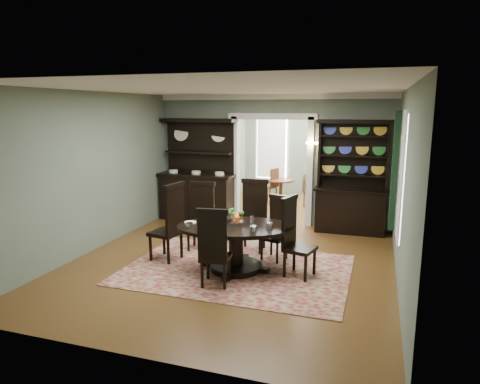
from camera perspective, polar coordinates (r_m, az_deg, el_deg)
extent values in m
cube|color=#583817|center=(7.59, -1.34, -9.64)|extent=(5.50, 6.00, 0.01)
cube|color=white|center=(7.11, -1.45, 13.66)|extent=(5.50, 6.00, 0.01)
cube|color=slate|center=(8.50, -19.18, 2.49)|extent=(0.01, 6.00, 3.00)
cube|color=slate|center=(6.81, 21.00, 0.36)|extent=(0.01, 6.00, 3.00)
cube|color=slate|center=(4.54, -14.05, -4.35)|extent=(5.50, 0.01, 3.00)
cube|color=slate|center=(10.63, -5.34, 4.66)|extent=(1.85, 0.01, 3.00)
cube|color=slate|center=(9.78, 14.76, 3.79)|extent=(1.85, 0.01, 3.00)
cube|color=slate|center=(9.98, 4.40, 11.46)|extent=(1.80, 0.01, 0.50)
cube|color=silver|center=(9.93, 4.35, 12.55)|extent=(5.50, 0.10, 0.12)
cube|color=#583817|center=(11.99, 6.18, -1.92)|extent=(3.50, 3.50, 0.01)
cube|color=white|center=(11.69, 6.49, 12.59)|extent=(3.50, 3.50, 0.01)
cube|color=slate|center=(12.22, -1.77, 5.54)|extent=(0.01, 3.50, 3.00)
cube|color=slate|center=(11.52, 14.91, 4.84)|extent=(0.01, 3.50, 3.00)
cube|color=slate|center=(13.46, 7.85, 5.96)|extent=(3.50, 0.01, 3.00)
cube|color=silver|center=(13.58, 4.27, 6.29)|extent=(1.05, 0.06, 2.20)
cube|color=silver|center=(13.28, 11.45, 5.99)|extent=(1.05, 0.06, 2.20)
cube|color=silver|center=(10.33, -0.59, 3.13)|extent=(0.14, 0.25, 2.50)
cube|color=silver|center=(9.91, 9.34, 2.64)|extent=(0.14, 0.25, 2.50)
cube|color=silver|center=(9.98, 4.38, 10.02)|extent=(2.08, 0.25, 0.14)
cube|color=white|center=(7.39, 20.76, 1.95)|extent=(0.02, 1.10, 2.00)
cube|color=silver|center=(7.39, 20.65, 1.95)|extent=(0.01, 1.22, 2.12)
cube|color=black|center=(8.06, 19.92, 2.71)|extent=(0.10, 0.35, 2.10)
cube|color=gold|center=(9.75, 9.67, 6.05)|extent=(0.08, 0.05, 0.18)
sphere|color=#FFD88C|center=(9.62, 8.96, 6.48)|extent=(0.07, 0.07, 0.07)
sphere|color=#FFD88C|center=(9.59, 10.15, 6.42)|extent=(0.07, 0.07, 0.07)
cube|color=maroon|center=(7.35, -0.41, -10.27)|extent=(3.72, 2.63, 0.01)
ellipsoid|color=black|center=(7.10, -0.54, -4.71)|extent=(2.23, 1.73, 0.05)
cylinder|color=black|center=(7.11, -0.54, -4.99)|extent=(2.25, 2.25, 0.03)
cylinder|color=black|center=(7.21, -0.54, -7.43)|extent=(0.25, 0.25, 0.68)
cylinder|color=black|center=(7.32, -0.53, -9.96)|extent=(0.87, 0.87, 0.10)
cylinder|color=silver|center=(7.17, -0.79, -4.10)|extent=(0.31, 0.31, 0.06)
cube|color=black|center=(8.26, -5.35, -4.58)|extent=(0.50, 0.48, 0.06)
cube|color=black|center=(8.34, -4.99, -1.58)|extent=(0.46, 0.10, 0.78)
cube|color=black|center=(8.27, -5.03, 1.12)|extent=(0.50, 0.12, 0.08)
cylinder|color=black|center=(8.21, -6.89, -6.36)|extent=(0.05, 0.05, 0.46)
cylinder|color=black|center=(8.11, -4.48, -6.55)|extent=(0.05, 0.05, 0.46)
cylinder|color=black|center=(8.54, -6.11, -5.67)|extent=(0.05, 0.05, 0.46)
cylinder|color=black|center=(8.44, -3.78, -5.83)|extent=(0.05, 0.05, 0.46)
cube|color=black|center=(8.13, 1.67, -4.60)|extent=(0.51, 0.49, 0.06)
cube|color=black|center=(8.23, 2.01, -1.40)|extent=(0.49, 0.08, 0.82)
cube|color=black|center=(8.15, 2.03, 1.48)|extent=(0.53, 0.11, 0.08)
cylinder|color=black|center=(8.07, 0.05, -6.52)|extent=(0.05, 0.05, 0.48)
cylinder|color=black|center=(7.99, 2.69, -6.71)|extent=(0.05, 0.05, 0.48)
cylinder|color=black|center=(8.42, 0.69, -5.76)|extent=(0.05, 0.05, 0.48)
cylinder|color=black|center=(8.34, 3.22, -5.94)|extent=(0.05, 0.05, 0.48)
cube|color=black|center=(7.70, 4.60, -6.10)|extent=(0.51, 0.50, 0.05)
cube|color=black|center=(7.75, 5.33, -3.26)|extent=(0.40, 0.17, 0.70)
cube|color=black|center=(7.67, 5.38, -0.68)|extent=(0.44, 0.20, 0.07)
cylinder|color=black|center=(7.72, 2.92, -7.65)|extent=(0.04, 0.04, 0.41)
cylinder|color=black|center=(7.56, 4.98, -8.09)|extent=(0.04, 0.04, 0.41)
cylinder|color=black|center=(7.97, 4.20, -7.04)|extent=(0.04, 0.04, 0.41)
cylinder|color=black|center=(7.82, 6.21, -7.45)|extent=(0.04, 0.04, 0.41)
cube|color=black|center=(7.77, -9.88, -5.38)|extent=(0.55, 0.57, 0.07)
cube|color=black|center=(7.54, -8.68, -2.45)|extent=(0.14, 0.50, 0.85)
cube|color=black|center=(7.45, -8.78, 0.80)|extent=(0.17, 0.55, 0.09)
cylinder|color=black|center=(8.11, -10.09, -6.54)|extent=(0.05, 0.05, 0.50)
cylinder|color=black|center=(7.82, -11.85, -7.27)|extent=(0.05, 0.05, 0.50)
cylinder|color=black|center=(7.88, -7.82, -6.98)|extent=(0.05, 0.05, 0.50)
cylinder|color=black|center=(7.59, -9.54, -7.76)|extent=(0.05, 0.05, 0.50)
cube|color=black|center=(6.99, 8.00, -7.53)|extent=(0.54, 0.56, 0.06)
cube|color=black|center=(6.95, 6.57, -4.12)|extent=(0.16, 0.46, 0.79)
cube|color=black|center=(6.86, 6.64, -0.88)|extent=(0.19, 0.51, 0.08)
cylinder|color=black|center=(6.85, 8.72, -10.02)|extent=(0.05, 0.05, 0.46)
cylinder|color=black|center=(7.16, 9.89, -9.09)|extent=(0.05, 0.05, 0.46)
cylinder|color=black|center=(6.98, 5.96, -9.51)|extent=(0.05, 0.05, 0.46)
cylinder|color=black|center=(7.29, 7.22, -8.63)|extent=(0.05, 0.05, 0.46)
cube|color=black|center=(6.62, -3.25, -8.70)|extent=(0.50, 0.48, 0.06)
cube|color=black|center=(6.32, -3.70, -5.99)|extent=(0.45, 0.11, 0.75)
cube|color=black|center=(6.22, -3.74, -2.60)|extent=(0.49, 0.13, 0.08)
cylinder|color=black|center=(6.82, -1.45, -10.06)|extent=(0.05, 0.05, 0.44)
cylinder|color=black|center=(6.89, -4.31, -9.85)|extent=(0.05, 0.05, 0.44)
cylinder|color=black|center=(6.50, -2.08, -11.14)|extent=(0.05, 0.05, 0.44)
cylinder|color=black|center=(6.58, -5.08, -10.90)|extent=(0.05, 0.05, 0.44)
cube|color=black|center=(10.46, -5.68, -0.74)|extent=(1.77, 0.65, 1.09)
cube|color=black|center=(10.36, -5.74, 2.34)|extent=(1.88, 0.71, 0.05)
cube|color=black|center=(10.50, -5.28, 6.07)|extent=(1.75, 0.14, 1.29)
cube|color=black|center=(10.41, -5.51, 5.30)|extent=(1.70, 0.36, 0.04)
cube|color=black|center=(10.34, -5.64, 9.51)|extent=(1.87, 0.44, 0.09)
cube|color=black|center=(9.65, 14.46, -2.50)|extent=(1.47, 0.53, 0.94)
cube|color=black|center=(9.56, 14.60, 0.30)|extent=(1.57, 0.58, 0.04)
cube|color=black|center=(9.66, 14.89, 4.74)|extent=(1.47, 0.07, 1.42)
cube|color=black|center=(9.62, 10.61, 4.89)|extent=(0.05, 0.27, 1.46)
cube|color=black|center=(9.54, 19.13, 4.42)|extent=(0.05, 0.27, 1.46)
cube|color=black|center=(9.48, 15.06, 9.06)|extent=(1.57, 0.34, 0.08)
cube|color=black|center=(9.61, 14.73, 2.19)|extent=(1.47, 0.28, 0.03)
cube|color=black|center=(9.55, 14.85, 4.67)|extent=(1.47, 0.28, 0.03)
cube|color=black|center=(9.52, 14.98, 7.17)|extent=(1.47, 0.28, 0.03)
cylinder|color=#502A16|center=(12.04, 5.47, 1.57)|extent=(0.78, 0.78, 0.04)
cylinder|color=#502A16|center=(12.10, 5.44, -0.02)|extent=(0.10, 0.10, 0.68)
cylinder|color=#502A16|center=(12.17, 5.41, -1.54)|extent=(0.43, 0.43, 0.06)
cylinder|color=#502A16|center=(12.22, 3.87, 0.72)|extent=(0.43, 0.43, 0.04)
cube|color=#502A16|center=(12.06, 4.64, 1.87)|extent=(0.18, 0.37, 0.54)
cylinder|color=#502A16|center=(12.47, 3.71, -0.20)|extent=(0.04, 0.04, 0.49)
cylinder|color=#502A16|center=(12.23, 2.87, -0.42)|extent=(0.04, 0.04, 0.49)
cylinder|color=#502A16|center=(12.30, 4.84, -0.38)|extent=(0.04, 0.04, 0.49)
cylinder|color=#502A16|center=(12.06, 4.01, -0.60)|extent=(0.04, 0.04, 0.49)
cylinder|color=#502A16|center=(11.94, 9.32, 0.03)|extent=(0.37, 0.37, 0.04)
cube|color=#502A16|center=(11.93, 8.57, 1.19)|extent=(0.05, 0.34, 0.47)
cylinder|color=#502A16|center=(11.83, 9.77, -1.13)|extent=(0.03, 0.03, 0.42)
cylinder|color=#502A16|center=(12.08, 10.03, -0.88)|extent=(0.03, 0.03, 0.42)
cylinder|color=#502A16|center=(11.88, 8.54, -1.03)|extent=(0.03, 0.03, 0.42)
cylinder|color=#502A16|center=(12.13, 8.82, -0.79)|extent=(0.03, 0.03, 0.42)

